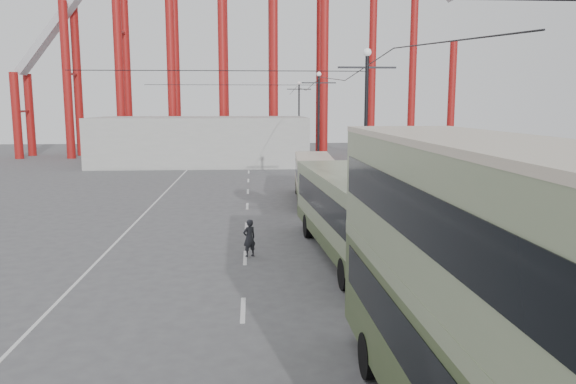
{
  "coord_description": "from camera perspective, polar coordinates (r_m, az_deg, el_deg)",
  "views": [
    {
      "loc": [
        -0.67,
        -12.71,
        6.32
      ],
      "look_at": [
        0.69,
        8.48,
        3.0
      ],
      "focal_mm": 35.0,
      "sensor_mm": 36.0,
      "label": 1
    }
  ],
  "objects": [
    {
      "name": "ground",
      "position": [
        14.21,
        -0.61,
        -17.53
      ],
      "size": [
        160.0,
        160.0,
        0.0
      ],
      "primitive_type": "plane",
      "color": "#4F4E51",
      "rests_on": "ground"
    },
    {
      "name": "road_markings",
      "position": [
        33.02,
        -3.95,
        -2.16
      ],
      "size": [
        12.52,
        120.0,
        0.01
      ],
      "color": "silver",
      "rests_on": "ground"
    },
    {
      "name": "lamp_post_mid",
      "position": [
        31.39,
        7.89,
        5.81
      ],
      "size": [
        3.2,
        0.44,
        9.32
      ],
      "color": "black",
      "rests_on": "ground"
    },
    {
      "name": "lamp_post_far",
      "position": [
        53.11,
        3.12,
        7.11
      ],
      "size": [
        3.2,
        0.44,
        9.32
      ],
      "color": "black",
      "rests_on": "ground"
    },
    {
      "name": "lamp_post_distant",
      "position": [
        74.99,
        1.12,
        7.64
      ],
      "size": [
        3.2,
        0.44,
        9.32
      ],
      "color": "black",
      "rests_on": "ground"
    },
    {
      "name": "fairground_shed",
      "position": [
        60.07,
        -8.8,
        5.14
      ],
      "size": [
        22.0,
        10.0,
        5.0
      ],
      "primitive_type": "cube",
      "color": "#9F9F9A",
      "rests_on": "ground"
    },
    {
      "name": "double_decker_bus",
      "position": [
        10.45,
        18.86,
        -8.83
      ],
      "size": [
        2.9,
        10.78,
        5.76
      ],
      "rotation": [
        0.0,
        0.0,
        0.02
      ],
      "color": "#3B4A27",
      "rests_on": "ground"
    },
    {
      "name": "single_decker_green",
      "position": [
        23.39,
        6.56,
        -1.94
      ],
      "size": [
        3.61,
        12.38,
        3.45
      ],
      "rotation": [
        0.0,
        0.0,
        0.07
      ],
      "color": "gray",
      "rests_on": "ground"
    },
    {
      "name": "single_decker_cream",
      "position": [
        37.17,
        2.68,
        1.63
      ],
      "size": [
        2.87,
        9.39,
        2.88
      ],
      "rotation": [
        0.0,
        0.0,
        -0.06
      ],
      "color": "#C3B49D",
      "rests_on": "ground"
    },
    {
      "name": "pedestrian",
      "position": [
        23.58,
        -3.96,
        -4.69
      ],
      "size": [
        0.69,
        0.63,
        1.59
      ],
      "primitive_type": "imported",
      "rotation": [
        0.0,
        0.0,
        3.69
      ],
      "color": "black",
      "rests_on": "ground"
    }
  ]
}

